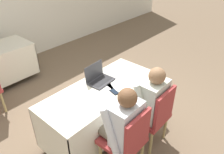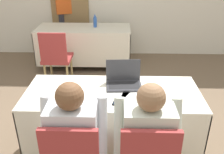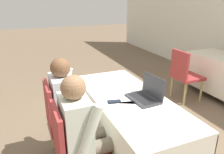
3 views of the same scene
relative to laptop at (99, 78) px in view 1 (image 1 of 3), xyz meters
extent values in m
plane|color=brown|center=(-0.11, -0.14, -0.78)|extent=(24.00, 24.00, 0.00)
cube|color=silver|center=(-0.11, -0.14, -0.06)|extent=(1.67, 0.70, 0.02)
cube|color=silver|center=(-0.11, -0.48, -0.37)|extent=(1.67, 0.01, 0.60)
cube|color=silver|center=(-0.11, 0.21, -0.37)|extent=(1.67, 0.01, 0.60)
cube|color=silver|center=(-0.94, -0.14, -0.37)|extent=(0.01, 0.70, 0.60)
cube|color=silver|center=(0.72, -0.14, -0.37)|extent=(0.01, 0.70, 0.60)
cylinder|color=#333333|center=(-0.11, -0.14, -0.72)|extent=(0.06, 0.06, 0.11)
cube|color=silver|center=(0.14, 2.18, -0.37)|extent=(0.01, 0.70, 0.60)
cube|color=#333338|center=(0.00, -0.04, -0.04)|extent=(0.36, 0.25, 0.02)
cube|color=black|center=(0.00, -0.04, -0.03)|extent=(0.32, 0.18, 0.00)
cube|color=#333338|center=(-0.01, 0.09, 0.08)|extent=(0.35, 0.05, 0.22)
cube|color=black|center=(-0.01, 0.09, 0.08)|extent=(0.31, 0.04, 0.19)
cube|color=black|center=(-0.06, -0.32, -0.04)|extent=(0.10, 0.14, 0.01)
cube|color=#192333|center=(-0.06, -0.32, -0.04)|extent=(0.08, 0.13, 0.00)
cube|color=white|center=(-0.04, -0.11, -0.05)|extent=(0.32, 0.36, 0.00)
cube|color=white|center=(0.40, -0.03, -0.05)|extent=(0.29, 0.35, 0.00)
cube|color=white|center=(0.08, -0.21, -0.05)|extent=(0.27, 0.34, 0.00)
cylinder|color=tan|center=(-0.21, -0.54, -0.58)|extent=(0.04, 0.04, 0.39)
cylinder|color=tan|center=(-0.56, -0.54, -0.58)|extent=(0.04, 0.04, 0.39)
cylinder|color=tan|center=(-0.21, -0.90, -0.58)|extent=(0.04, 0.04, 0.39)
cube|color=#9E3333|center=(-0.38, -0.72, -0.36)|extent=(0.44, 0.44, 0.05)
cube|color=#9E3333|center=(-0.38, -0.92, -0.11)|extent=(0.40, 0.04, 0.45)
cylinder|color=tan|center=(0.34, -0.54, -0.58)|extent=(0.04, 0.04, 0.39)
cylinder|color=tan|center=(-0.01, -0.54, -0.58)|extent=(0.04, 0.04, 0.39)
cylinder|color=tan|center=(0.34, -0.90, -0.58)|extent=(0.04, 0.04, 0.39)
cylinder|color=tan|center=(-0.01, -0.90, -0.58)|extent=(0.04, 0.04, 0.39)
cube|color=#9E3333|center=(0.17, -0.72, -0.36)|extent=(0.44, 0.44, 0.05)
cube|color=#9E3333|center=(0.17, -0.92, -0.11)|extent=(0.40, 0.04, 0.45)
cylinder|color=tan|center=(-0.85, 1.30, -0.58)|extent=(0.04, 0.04, 0.39)
cylinder|color=#665B4C|center=(-0.29, -0.59, -0.27)|extent=(0.13, 0.42, 0.13)
cylinder|color=#665B4C|center=(-0.47, -0.59, -0.27)|extent=(0.13, 0.42, 0.13)
cylinder|color=#665B4C|center=(-0.29, -0.41, -0.56)|extent=(0.10, 0.10, 0.44)
cylinder|color=#665B4C|center=(-0.47, -0.41, -0.56)|extent=(0.10, 0.10, 0.44)
cube|color=silver|center=(-0.38, -0.77, -0.08)|extent=(0.36, 0.22, 0.52)
cylinder|color=silver|center=(-0.17, -0.73, -0.07)|extent=(0.08, 0.26, 0.54)
cylinder|color=silver|center=(-0.59, -0.73, -0.07)|extent=(0.08, 0.26, 0.54)
sphere|color=brown|center=(-0.38, -0.77, 0.27)|extent=(0.20, 0.20, 0.20)
cylinder|color=#665B4C|center=(0.26, -0.59, -0.27)|extent=(0.13, 0.42, 0.13)
cylinder|color=#665B4C|center=(0.08, -0.59, -0.27)|extent=(0.13, 0.42, 0.13)
cylinder|color=#665B4C|center=(0.26, -0.41, -0.56)|extent=(0.10, 0.10, 0.44)
cylinder|color=#665B4C|center=(0.08, -0.41, -0.56)|extent=(0.10, 0.10, 0.44)
cube|color=silver|center=(0.17, -0.77, -0.08)|extent=(0.36, 0.22, 0.52)
cylinder|color=silver|center=(0.38, -0.73, -0.07)|extent=(0.08, 0.26, 0.54)
cylinder|color=silver|center=(-0.04, -0.73, -0.07)|extent=(0.08, 0.26, 0.54)
sphere|color=#8C6647|center=(0.17, -0.77, 0.27)|extent=(0.20, 0.20, 0.20)
camera|label=1|loc=(-1.76, -1.78, 1.56)|focal=35.00mm
camera|label=2|loc=(-0.06, -2.21, 1.13)|focal=40.00mm
camera|label=3|loc=(1.72, -1.10, 0.93)|focal=35.00mm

